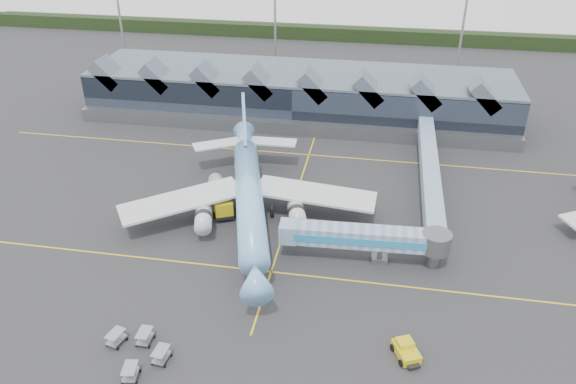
% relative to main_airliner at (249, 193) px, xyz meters
% --- Properties ---
extents(ground, '(260.00, 260.00, 0.00)m').
position_rel_main_airliner_xyz_m(ground, '(5.99, -4.88, -4.32)').
color(ground, '#29292B').
rests_on(ground, ground).
extents(taxi_stripes, '(120.00, 60.00, 0.01)m').
position_rel_main_airliner_xyz_m(taxi_stripes, '(5.99, 5.12, -4.32)').
color(taxi_stripes, yellow).
rests_on(taxi_stripes, ground).
extents(tree_line_far, '(260.00, 4.00, 4.00)m').
position_rel_main_airliner_xyz_m(tree_line_far, '(5.99, 105.12, -2.32)').
color(tree_line_far, black).
rests_on(tree_line_far, ground).
extents(terminal, '(90.00, 22.25, 12.52)m').
position_rel_main_airliner_xyz_m(terminal, '(0.92, 42.47, 0.56)').
color(terminal, black).
rests_on(terminal, ground).
extents(light_masts, '(132.40, 42.56, 22.45)m').
position_rel_main_airliner_xyz_m(light_masts, '(26.99, 57.92, 8.17)').
color(light_masts, gray).
rests_on(light_masts, ground).
extents(main_airliner, '(38.36, 45.03, 14.71)m').
position_rel_main_airliner_xyz_m(main_airliner, '(0.00, 0.00, 0.00)').
color(main_airliner, '#77B3F1').
rests_on(main_airliner, ground).
extents(jet_bridge, '(23.08, 4.42, 5.31)m').
position_rel_main_airliner_xyz_m(jet_bridge, '(19.23, -8.06, -0.63)').
color(jet_bridge, '#6589A9').
rests_on(jet_bridge, ground).
extents(fuel_truck, '(6.60, 10.52, 3.63)m').
position_rel_main_airliner_xyz_m(fuel_truck, '(-5.46, 2.42, -2.29)').
color(fuel_truck, black).
rests_on(fuel_truck, ground).
extents(pushback_tug, '(3.60, 4.38, 1.76)m').
position_rel_main_airliner_xyz_m(pushback_tug, '(23.70, -24.93, -3.53)').
color(pushback_tug, gold).
rests_on(pushback_tug, ground).
extents(baggage_carts, '(7.89, 7.53, 1.57)m').
position_rel_main_airliner_xyz_m(baggage_carts, '(-5.53, -30.05, -3.44)').
color(baggage_carts, '#989AA1').
rests_on(baggage_carts, ground).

